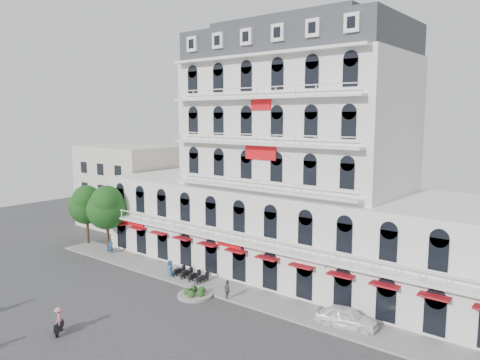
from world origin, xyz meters
TOP-DOWN VIEW (x-y plane):
  - ground at (0.00, 0.00)m, footprint 120.00×120.00m
  - sidewalk at (0.00, 9.00)m, footprint 53.00×4.00m
  - main_building at (0.00, 18.00)m, footprint 45.00×15.00m
  - flank_building_west at (-30.00, 20.00)m, footprint 14.00×10.00m
  - traffic_island at (-3.00, 6.00)m, footprint 3.20×3.20m
  - parked_scooter_row at (-6.35, 8.80)m, footprint 4.40×1.80m
  - tree_west_outer at (-25.95, 9.98)m, footprint 4.50×4.48m
  - tree_west_inner at (-20.95, 9.48)m, footprint 4.76×4.76m
  - parked_car at (10.62, 8.86)m, footprint 5.15×2.94m
  - rider_center at (-5.80, -5.78)m, footprint 1.29×1.32m
  - pedestrian_left at (-8.61, 8.12)m, footprint 0.96×0.71m
  - pedestrian_mid at (-0.11, 7.16)m, footprint 1.20×0.91m
  - pedestrian_far at (-20.00, 9.13)m, footprint 0.81×0.76m

SIDE VIEW (x-z plane):
  - ground at x=0.00m, z-range 0.00..0.00m
  - parked_scooter_row at x=-6.35m, z-range -0.55..0.55m
  - sidewalk at x=0.00m, z-range 0.00..0.16m
  - traffic_island at x=-3.00m, z-range -0.54..1.06m
  - parked_car at x=10.62m, z-range 0.00..1.65m
  - pedestrian_left at x=-8.61m, z-range 0.00..1.79m
  - pedestrian_far at x=-20.00m, z-range 0.00..1.87m
  - pedestrian_mid at x=-0.11m, z-range 0.00..1.90m
  - rider_center at x=-5.80m, z-range 0.05..2.16m
  - tree_west_outer at x=-25.95m, z-range 1.47..9.23m
  - tree_west_inner at x=-20.95m, z-range 1.56..9.81m
  - flank_building_west at x=-30.00m, z-range 0.00..12.00m
  - main_building at x=0.00m, z-range -2.94..22.86m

